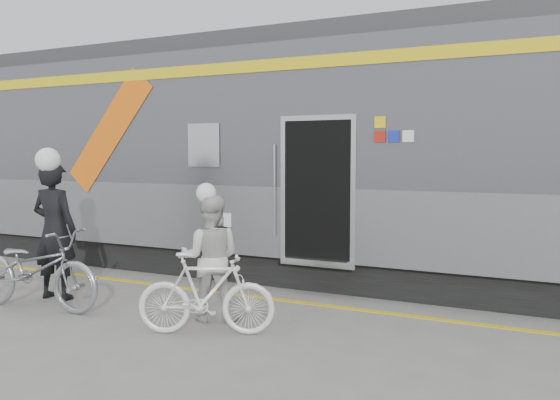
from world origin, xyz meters
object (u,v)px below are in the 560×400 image
Objects in this scene: man at (55,230)px; woman at (211,258)px; bicycle_right at (206,294)px; bicycle_left at (34,269)px.

man is 1.25× the size of woman.
bicycle_right is at bearing 94.65° from woman.
bicycle_right is (0.30, -0.55, -0.31)m from woman.
bicycle_left is at bearing 104.13° from man.
man is 2.64m from woman.
woman is (2.63, 0.09, -0.20)m from man.
bicycle_right is (2.93, -0.46, -0.52)m from man.
bicycle_right is (2.73, 0.09, -0.07)m from bicycle_left.
bicycle_right is at bearing -93.96° from bicycle_left.
bicycle_left is 1.31× the size of woman.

